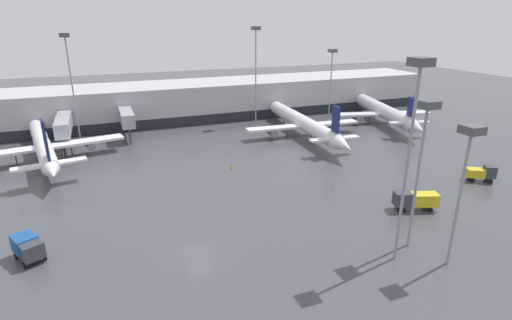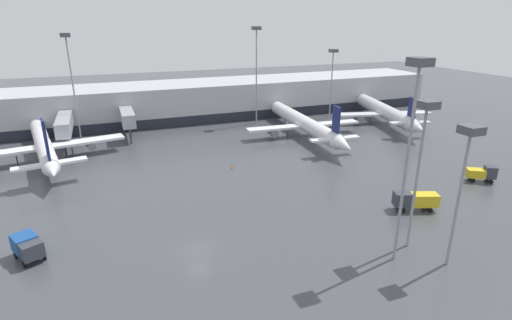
{
  "view_description": "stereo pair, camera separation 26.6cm",
  "coord_description": "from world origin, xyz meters",
  "px_view_note": "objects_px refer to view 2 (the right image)",
  "views": [
    {
      "loc": [
        -8.02,
        -38.02,
        24.32
      ],
      "look_at": [
        13.83,
        17.74,
        3.0
      ],
      "focal_mm": 28.0,
      "sensor_mm": 36.0,
      "label": 1
    },
    {
      "loc": [
        -7.77,
        -38.11,
        24.32
      ],
      "look_at": [
        13.83,
        17.74,
        3.0
      ],
      "focal_mm": 28.0,
      "sensor_mm": 36.0,
      "label": 2
    }
  ],
  "objects_px": {
    "traffic_cone_0": "(232,166)",
    "apron_light_mast_6": "(333,64)",
    "service_truck_0": "(482,173)",
    "apron_light_mast_3": "(423,133)",
    "parked_jet_2": "(304,123)",
    "service_truck_1": "(415,200)",
    "parked_jet_1": "(385,111)",
    "service_truck_3": "(27,246)",
    "apron_light_mast_7": "(414,109)",
    "apron_light_mast_4": "(467,155)",
    "traffic_cone_1": "(339,137)",
    "parked_jet_0": "(43,145)",
    "apron_light_mast_2": "(256,50)",
    "apron_light_mast_0": "(69,59)"
  },
  "relations": [
    {
      "from": "parked_jet_1",
      "to": "apron_light_mast_3",
      "type": "xyz_separation_m",
      "value": [
        -33.36,
        -47.03,
        10.32
      ]
    },
    {
      "from": "service_truck_3",
      "to": "traffic_cone_0",
      "type": "xyz_separation_m",
      "value": [
        28.68,
        18.12,
        -1.21
      ]
    },
    {
      "from": "parked_jet_0",
      "to": "apron_light_mast_4",
      "type": "bearing_deg",
      "value": -149.93
    },
    {
      "from": "parked_jet_1",
      "to": "service_truck_0",
      "type": "distance_m",
      "value": 37.29
    },
    {
      "from": "traffic_cone_0",
      "to": "apron_light_mast_6",
      "type": "distance_m",
      "value": 45.35
    },
    {
      "from": "apron_light_mast_6",
      "to": "apron_light_mast_7",
      "type": "distance_m",
      "value": 64.19
    },
    {
      "from": "parked_jet_0",
      "to": "apron_light_mast_6",
      "type": "bearing_deg",
      "value": -90.76
    },
    {
      "from": "apron_light_mast_6",
      "to": "service_truck_3",
      "type": "bearing_deg",
      "value": -145.19
    },
    {
      "from": "traffic_cone_0",
      "to": "traffic_cone_1",
      "type": "distance_m",
      "value": 28.04
    },
    {
      "from": "parked_jet_0",
      "to": "apron_light_mast_4",
      "type": "relative_size",
      "value": 2.4
    },
    {
      "from": "apron_light_mast_0",
      "to": "apron_light_mast_7",
      "type": "height_order",
      "value": "apron_light_mast_0"
    },
    {
      "from": "apron_light_mast_2",
      "to": "parked_jet_0",
      "type": "bearing_deg",
      "value": -165.26
    },
    {
      "from": "parked_jet_0",
      "to": "apron_light_mast_4",
      "type": "height_order",
      "value": "apron_light_mast_4"
    },
    {
      "from": "service_truck_1",
      "to": "traffic_cone_0",
      "type": "xyz_separation_m",
      "value": [
        -17.92,
        23.82,
        -1.19
      ]
    },
    {
      "from": "service_truck_0",
      "to": "apron_light_mast_7",
      "type": "height_order",
      "value": "apron_light_mast_7"
    },
    {
      "from": "apron_light_mast_6",
      "to": "apron_light_mast_3",
      "type": "bearing_deg",
      "value": -112.83
    },
    {
      "from": "parked_jet_2",
      "to": "apron_light_mast_6",
      "type": "xyz_separation_m",
      "value": [
        13.93,
        12.34,
        10.85
      ]
    },
    {
      "from": "service_truck_1",
      "to": "apron_light_mast_4",
      "type": "xyz_separation_m",
      "value": [
        -5.66,
        -11.21,
        10.57
      ]
    },
    {
      "from": "apron_light_mast_4",
      "to": "apron_light_mast_2",
      "type": "bearing_deg",
      "value": 87.47
    },
    {
      "from": "parked_jet_2",
      "to": "service_truck_0",
      "type": "distance_m",
      "value": 36.14
    },
    {
      "from": "parked_jet_1",
      "to": "parked_jet_2",
      "type": "bearing_deg",
      "value": 110.96
    },
    {
      "from": "parked_jet_2",
      "to": "service_truck_3",
      "type": "bearing_deg",
      "value": 125.97
    },
    {
      "from": "parked_jet_1",
      "to": "parked_jet_0",
      "type": "bearing_deg",
      "value": 104.95
    },
    {
      "from": "parked_jet_1",
      "to": "service_truck_0",
      "type": "height_order",
      "value": "parked_jet_1"
    },
    {
      "from": "apron_light_mast_4",
      "to": "parked_jet_1",
      "type": "bearing_deg",
      "value": 58.11
    },
    {
      "from": "service_truck_3",
      "to": "service_truck_0",
      "type": "bearing_deg",
      "value": 62.41
    },
    {
      "from": "parked_jet_0",
      "to": "service_truck_0",
      "type": "relative_size",
      "value": 8.06
    },
    {
      "from": "service_truck_1",
      "to": "service_truck_3",
      "type": "relative_size",
      "value": 1.33
    },
    {
      "from": "apron_light_mast_4",
      "to": "parked_jet_2",
      "type": "bearing_deg",
      "value": 80.05
    },
    {
      "from": "apron_light_mast_0",
      "to": "apron_light_mast_2",
      "type": "relative_size",
      "value": 0.96
    },
    {
      "from": "apron_light_mast_3",
      "to": "apron_light_mast_6",
      "type": "relative_size",
      "value": 0.96
    },
    {
      "from": "service_truck_0",
      "to": "apron_light_mast_3",
      "type": "bearing_deg",
      "value": -124.41
    },
    {
      "from": "parked_jet_2",
      "to": "service_truck_1",
      "type": "distance_m",
      "value": 37.56
    },
    {
      "from": "parked_jet_1",
      "to": "apron_light_mast_6",
      "type": "relative_size",
      "value": 2.16
    },
    {
      "from": "parked_jet_0",
      "to": "traffic_cone_0",
      "type": "relative_size",
      "value": 51.95
    },
    {
      "from": "apron_light_mast_0",
      "to": "service_truck_3",
      "type": "bearing_deg",
      "value": -95.27
    },
    {
      "from": "service_truck_3",
      "to": "apron_light_mast_7",
      "type": "bearing_deg",
      "value": 42.62
    },
    {
      "from": "traffic_cone_0",
      "to": "apron_light_mast_6",
      "type": "height_order",
      "value": "apron_light_mast_6"
    },
    {
      "from": "traffic_cone_1",
      "to": "apron_light_mast_2",
      "type": "xyz_separation_m",
      "value": [
        -11.65,
        18.6,
        17.0
      ]
    },
    {
      "from": "apron_light_mast_0",
      "to": "parked_jet_1",
      "type": "bearing_deg",
      "value": -8.33
    },
    {
      "from": "service_truck_0",
      "to": "apron_light_mast_0",
      "type": "xyz_separation_m",
      "value": [
        -59.4,
        46.13,
        15.3
      ]
    },
    {
      "from": "parked_jet_1",
      "to": "traffic_cone_1",
      "type": "relative_size",
      "value": 55.12
    },
    {
      "from": "parked_jet_2",
      "to": "service_truck_3",
      "type": "height_order",
      "value": "parked_jet_2"
    },
    {
      "from": "traffic_cone_1",
      "to": "apron_light_mast_0",
      "type": "xyz_separation_m",
      "value": [
        -51.23,
        17.77,
        16.39
      ]
    },
    {
      "from": "traffic_cone_0",
      "to": "apron_light_mast_2",
      "type": "relative_size",
      "value": 0.03
    },
    {
      "from": "parked_jet_0",
      "to": "apron_light_mast_3",
      "type": "xyz_separation_m",
      "value": [
        41.05,
        -46.06,
        10.12
      ]
    },
    {
      "from": "parked_jet_1",
      "to": "traffic_cone_0",
      "type": "xyz_separation_m",
      "value": [
        -44.25,
        -16.38,
        -2.59
      ]
    },
    {
      "from": "apron_light_mast_4",
      "to": "apron_light_mast_3",
      "type": "bearing_deg",
      "value": 107.36
    },
    {
      "from": "traffic_cone_0",
      "to": "parked_jet_2",
      "type": "bearing_deg",
      "value": 33.21
    },
    {
      "from": "apron_light_mast_3",
      "to": "apron_light_mast_0",
      "type": "bearing_deg",
      "value": 121.83
    }
  ]
}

